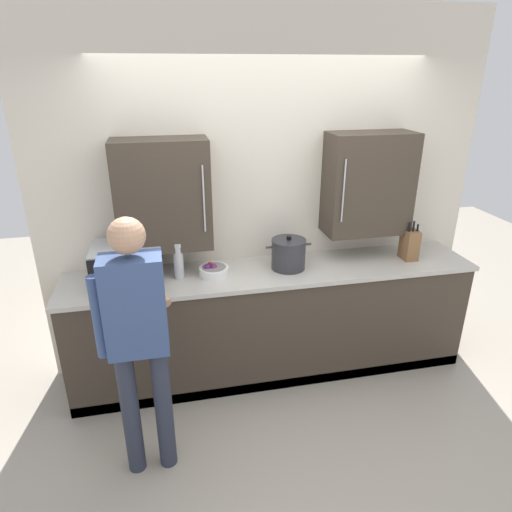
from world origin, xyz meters
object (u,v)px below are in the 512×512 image
at_px(fruit_bowl, 214,270).
at_px(person_figure, 137,330).
at_px(microwave_oven, 125,264).
at_px(stock_pot, 288,254).
at_px(knife_block, 409,244).
at_px(thermos_flask, 178,260).

distance_m(fruit_bowl, person_figure, 0.97).
bearing_deg(microwave_oven, fruit_bowl, -3.88).
xyz_separation_m(stock_pot, person_figure, (-1.13, -0.83, -0.04)).
height_order(knife_block, person_figure, person_figure).
distance_m(stock_pot, person_figure, 1.40).
xyz_separation_m(microwave_oven, thermos_flask, (0.39, -0.03, 0.01)).
height_order(microwave_oven, knife_block, knife_block).
bearing_deg(knife_block, person_figure, -159.68).
distance_m(fruit_bowl, thermos_flask, 0.28).
xyz_separation_m(microwave_oven, person_figure, (0.11, -0.85, -0.06)).
height_order(thermos_flask, person_figure, person_figure).
height_order(stock_pot, person_figure, person_figure).
bearing_deg(stock_pot, thermos_flask, -179.92).
bearing_deg(thermos_flask, microwave_oven, 175.77).
xyz_separation_m(microwave_oven, fruit_bowl, (0.65, -0.04, -0.10)).
relative_size(knife_block, thermos_flask, 1.17).
xyz_separation_m(stock_pot, thermos_flask, (-0.85, -0.00, 0.02)).
height_order(fruit_bowl, person_figure, person_figure).
height_order(microwave_oven, stock_pot, microwave_oven).
bearing_deg(fruit_bowl, person_figure, -123.71).
xyz_separation_m(thermos_flask, person_figure, (-0.28, -0.83, -0.06)).
height_order(fruit_bowl, thermos_flask, thermos_flask).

